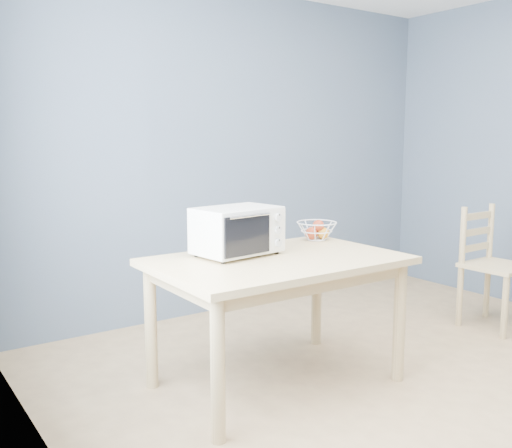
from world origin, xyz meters
TOP-DOWN VIEW (x-y plane):
  - room at (0.00, 0.00)m, footprint 4.01×4.51m
  - dining_table at (-0.70, 0.80)m, footprint 1.40×0.90m
  - toaster_oven at (-0.87, 0.99)m, footprint 0.51×0.41m
  - fruit_basket at (-0.15, 1.11)m, footprint 0.28×0.28m
  - dining_chair at (1.26, 0.71)m, footprint 0.44×0.44m

SIDE VIEW (x-z plane):
  - dining_chair at x=1.26m, z-range -0.01..0.91m
  - dining_table at x=-0.70m, z-range 0.27..1.02m
  - fruit_basket at x=-0.15m, z-range 0.75..0.89m
  - toaster_oven at x=-0.87m, z-range 0.76..1.04m
  - room at x=0.00m, z-range -0.01..2.61m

